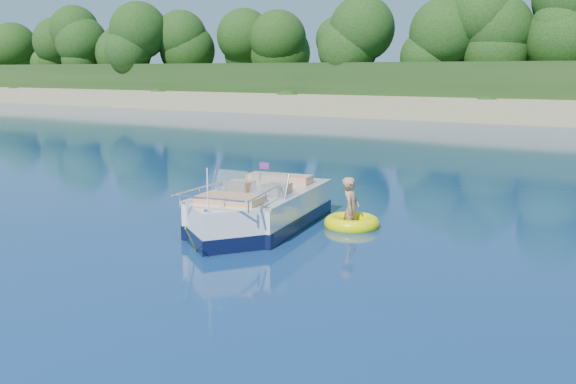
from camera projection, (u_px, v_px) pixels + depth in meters
name	position (u px, v px, depth m)	size (l,w,h in m)	color
ground	(268.00, 291.00, 10.03)	(160.00, 160.00, 0.00)	#0A2446
motorboat	(256.00, 213.00, 13.94)	(2.62, 5.51, 1.85)	white
tow_tube	(352.00, 223.00, 14.17)	(1.31, 1.31, 0.33)	#FDF500
boy	(351.00, 226.00, 14.24)	(0.55, 0.36, 1.52)	tan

